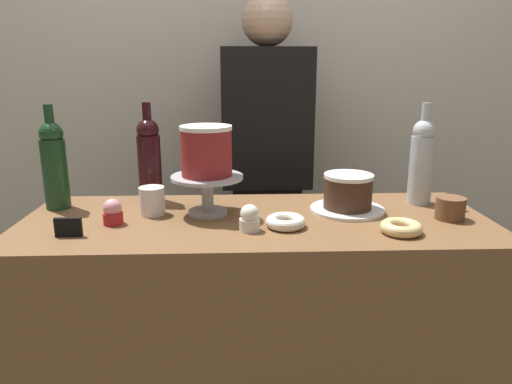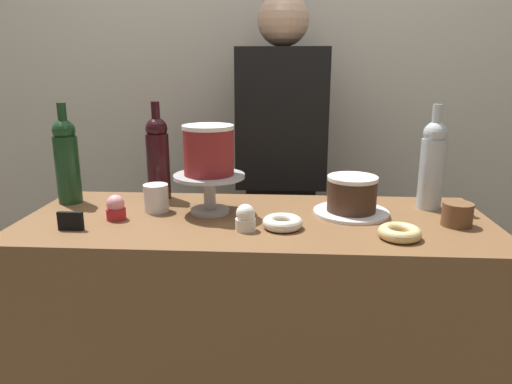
% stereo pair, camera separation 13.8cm
% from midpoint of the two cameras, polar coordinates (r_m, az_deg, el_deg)
% --- Properties ---
extents(back_wall, '(6.00, 0.05, 2.60)m').
position_cam_midpoint_polar(back_wall, '(2.17, -2.78, 14.16)').
color(back_wall, beige).
rests_on(back_wall, ground_plane).
extents(display_counter, '(1.38, 0.54, 0.89)m').
position_cam_midpoint_polar(display_counter, '(1.60, -2.61, -18.62)').
color(display_counter, brown).
rests_on(display_counter, ground_plane).
extents(cake_stand_pedestal, '(0.22, 0.22, 0.12)m').
position_cam_midpoint_polar(cake_stand_pedestal, '(1.43, -8.64, 0.46)').
color(cake_stand_pedestal, '#B2B2B7').
rests_on(cake_stand_pedestal, display_counter).
extents(white_layer_cake, '(0.15, 0.15, 0.15)m').
position_cam_midpoint_polar(white_layer_cake, '(1.41, -8.82, 4.90)').
color(white_layer_cake, maroon).
rests_on(white_layer_cake, cake_stand_pedestal).
extents(silver_serving_platter, '(0.23, 0.23, 0.01)m').
position_cam_midpoint_polar(silver_serving_platter, '(1.48, 8.35, -2.11)').
color(silver_serving_platter, white).
rests_on(silver_serving_platter, display_counter).
extents(chocolate_round_cake, '(0.15, 0.15, 0.11)m').
position_cam_midpoint_polar(chocolate_round_cake, '(1.47, 8.43, 0.08)').
color(chocolate_round_cake, '#3D2619').
rests_on(chocolate_round_cake, silver_serving_platter).
extents(wine_bottle_clear, '(0.08, 0.08, 0.33)m').
position_cam_midpoint_polar(wine_bottle_clear, '(1.59, 17.06, 3.69)').
color(wine_bottle_clear, '#B2BCC1').
rests_on(wine_bottle_clear, display_counter).
extents(wine_bottle_dark_red, '(0.08, 0.08, 0.33)m').
position_cam_midpoint_polar(wine_bottle_dark_red, '(1.60, -15.19, 3.92)').
color(wine_bottle_dark_red, black).
rests_on(wine_bottle_dark_red, display_counter).
extents(wine_bottle_green, '(0.08, 0.08, 0.33)m').
position_cam_midpoint_polar(wine_bottle_green, '(1.62, -25.46, 3.11)').
color(wine_bottle_green, '#193D1E').
rests_on(wine_bottle_green, display_counter).
extents(cupcake_strawberry, '(0.06, 0.06, 0.07)m').
position_cam_midpoint_polar(cupcake_strawberry, '(1.42, -19.60, -2.38)').
color(cupcake_strawberry, red).
rests_on(cupcake_strawberry, display_counter).
extents(cupcake_vanilla, '(0.06, 0.06, 0.07)m').
position_cam_midpoint_polar(cupcake_vanilla, '(1.29, -3.85, -3.25)').
color(cupcake_vanilla, white).
rests_on(cupcake_vanilla, display_counter).
extents(donut_glazed, '(0.11, 0.11, 0.03)m').
position_cam_midpoint_polar(donut_glazed, '(1.31, 14.26, -4.23)').
color(donut_glazed, '#E0C17F').
rests_on(donut_glazed, display_counter).
extents(donut_sugar, '(0.11, 0.11, 0.03)m').
position_cam_midpoint_polar(donut_sugar, '(1.32, 0.61, -3.65)').
color(donut_sugar, silver).
rests_on(donut_sugar, display_counter).
extents(cookie_stack, '(0.08, 0.08, 0.07)m').
position_cam_midpoint_polar(cookie_stack, '(1.47, 19.96, -1.90)').
color(cookie_stack, brown).
rests_on(cookie_stack, display_counter).
extents(price_sign_chalkboard, '(0.07, 0.01, 0.05)m').
position_cam_midpoint_polar(price_sign_chalkboard, '(1.36, -24.45, -3.95)').
color(price_sign_chalkboard, black).
rests_on(price_sign_chalkboard, display_counter).
extents(coffee_cup_ceramic, '(0.08, 0.08, 0.08)m').
position_cam_midpoint_polar(coffee_cup_ceramic, '(1.47, -15.06, -1.07)').
color(coffee_cup_ceramic, white).
rests_on(coffee_cup_ceramic, display_counter).
extents(barista_figure, '(0.36, 0.22, 1.60)m').
position_cam_midpoint_polar(barista_figure, '(1.99, -0.73, 0.67)').
color(barista_figure, black).
rests_on(barista_figure, ground_plane).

